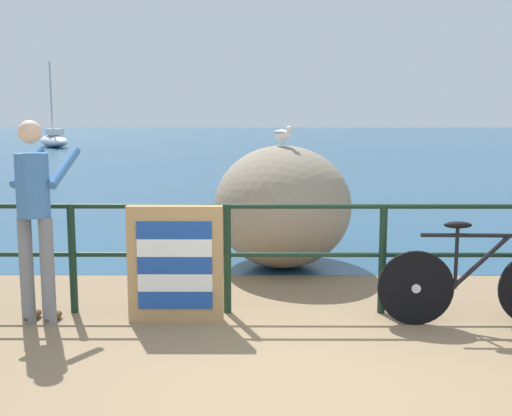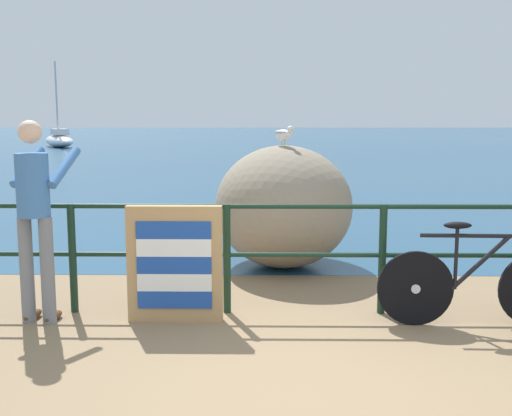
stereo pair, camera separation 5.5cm
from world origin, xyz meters
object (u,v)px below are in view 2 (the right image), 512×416
Objects in this scene: bicycle at (494,274)px; seagull at (284,134)px; sailboat at (59,140)px; person_at_railing at (35,211)px; breakwater_boulder_main at (284,206)px; folded_deckchair_stack at (175,264)px.

seagull reaches higher than bicycle.
person_at_railing is at bearing 168.19° from sailboat.
breakwater_boulder_main is at bearing -36.06° from person_at_railing.
breakwater_boulder_main reaches higher than bicycle.
breakwater_boulder_main is at bearing 131.44° from seagull.
person_at_railing is at bearing -136.30° from breakwater_boulder_main.
breakwater_boulder_main is 31.37m from sailboat.
breakwater_boulder_main is (1.02, 2.10, 0.21)m from folded_deckchair_stack.
seagull is 0.06× the size of sailboat.
bicycle is 34.09m from sailboat.
breakwater_boulder_main is 0.88m from seagull.
seagull is at bearing -96.80° from breakwater_boulder_main.
sailboat reaches higher than person_at_railing.
folded_deckchair_stack is at bearing -78.56° from person_at_railing.
bicycle is 0.96× the size of person_at_railing.
seagull is (-0.01, -0.08, 0.87)m from breakwater_boulder_main.
folded_deckchair_stack is 0.21× the size of sailboat.
bicycle is 0.90× the size of breakwater_boulder_main.
person_at_railing is 1.29m from folded_deckchair_stack.
breakwater_boulder_main is at bearing 173.25° from sailboat.
bicycle is at bearing -2.09° from folded_deckchair_stack.
seagull is at bearing -36.97° from person_at_railing.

